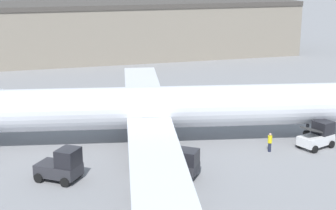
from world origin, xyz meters
The scene contains 7 objects.
ground_plane centered at (0.00, 0.00, 0.00)m, with size 400.00×400.00×0.00m, color gray.
terminal_building centered at (-10.31, 44.72, 4.59)m, with size 88.54×17.15×9.16m.
airplane centered at (-1.00, 0.19, 3.09)m, with size 41.54×39.44×11.14m.
ground_crew_worker centered at (7.42, -4.66, 0.86)m, with size 0.35×0.35×1.61m.
baggage_tug centered at (-1.35, -7.47, 0.97)m, with size 3.70×3.35×2.11m.
belt_loader_truck centered at (11.83, -4.81, 1.03)m, with size 3.42×2.67×2.20m.
pushback_tug centered at (-9.61, -5.82, 1.10)m, with size 3.59×3.43×2.45m.
Camera 1 is at (-11.91, -40.90, 14.98)m, focal length 55.00 mm.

